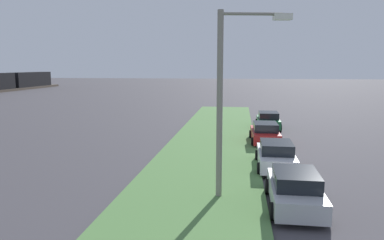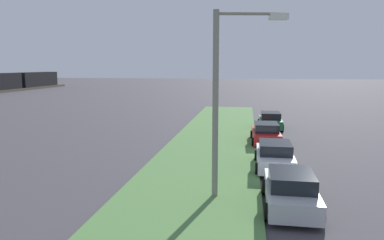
% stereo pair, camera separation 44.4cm
% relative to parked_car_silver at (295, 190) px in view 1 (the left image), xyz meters
% --- Properties ---
extents(grass_median, '(60.00, 6.00, 0.12)m').
position_rel_parked_car_silver_xyz_m(grass_median, '(3.49, 4.03, -0.66)').
color(grass_median, '#517F42').
rests_on(grass_median, ground).
extents(parked_car_silver, '(4.32, 2.06, 1.47)m').
position_rel_parked_car_silver_xyz_m(parked_car_silver, '(0.00, 0.00, 0.00)').
color(parked_car_silver, '#B2B5BA').
rests_on(parked_car_silver, ground).
extents(parked_car_white, '(4.31, 2.04, 1.47)m').
position_rel_parked_car_silver_xyz_m(parked_car_white, '(5.37, 0.21, 0.00)').
color(parked_car_white, silver).
rests_on(parked_car_white, ground).
extents(parked_car_red, '(4.34, 2.10, 1.47)m').
position_rel_parked_car_silver_xyz_m(parked_car_red, '(11.85, 0.36, 0.00)').
color(parked_car_red, red).
rests_on(parked_car_red, ground).
extents(parked_car_green, '(4.30, 2.02, 1.47)m').
position_rel_parked_car_silver_xyz_m(parked_car_green, '(17.97, -0.31, 0.00)').
color(parked_car_green, '#1E6B38').
rests_on(parked_car_green, ground).
extents(streetlight, '(0.80, 2.86, 7.50)m').
position_rel_parked_car_silver_xyz_m(streetlight, '(0.68, 2.59, 3.67)').
color(streetlight, gray).
rests_on(streetlight, ground).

